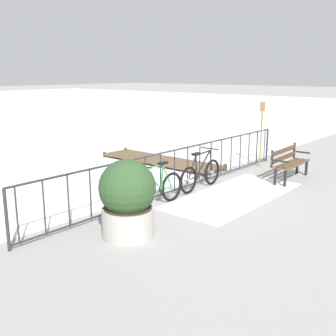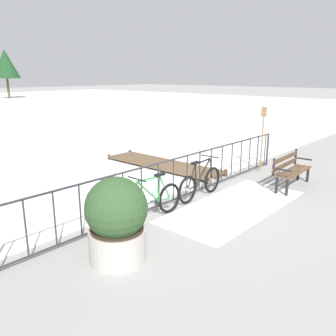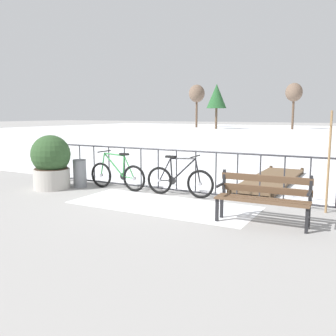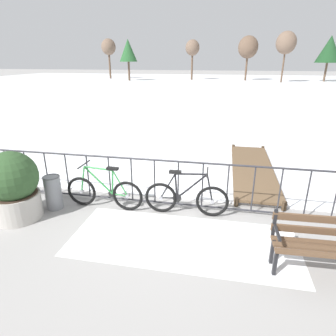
{
  "view_description": "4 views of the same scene",
  "coord_description": "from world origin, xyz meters",
  "px_view_note": "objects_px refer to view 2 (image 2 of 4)",
  "views": [
    {
      "loc": [
        -7.55,
        -5.91,
        2.81
      ],
      "look_at": [
        -0.81,
        -0.26,
        0.76
      ],
      "focal_mm": 43.67,
      "sensor_mm": 36.0,
      "label": 1
    },
    {
      "loc": [
        -6.13,
        -5.04,
        2.9
      ],
      "look_at": [
        -0.06,
        0.34,
        0.75
      ],
      "focal_mm": 37.51,
      "sensor_mm": 36.0,
      "label": 2
    },
    {
      "loc": [
        4.3,
        -7.86,
        1.91
      ],
      "look_at": [
        0.18,
        -0.29,
        0.65
      ],
      "focal_mm": 39.54,
      "sensor_mm": 36.0,
      "label": 3
    },
    {
      "loc": [
        1.11,
        -5.46,
        3.01
      ],
      "look_at": [
        0.01,
        0.12,
        0.84
      ],
      "focal_mm": 30.75,
      "sensor_mm": 36.0,
      "label": 4
    }
  ],
  "objects_px": {
    "park_bench": "(290,168)",
    "planter_with_shrub": "(117,220)",
    "bicycle_near_railing": "(200,183)",
    "oar_upright": "(262,135)",
    "bicycle_second": "(152,203)",
    "trash_bin": "(120,221)"
  },
  "relations": [
    {
      "from": "planter_with_shrub",
      "to": "trash_bin",
      "type": "height_order",
      "value": "planter_with_shrub"
    },
    {
      "from": "park_bench",
      "to": "planter_with_shrub",
      "type": "height_order",
      "value": "planter_with_shrub"
    },
    {
      "from": "bicycle_near_railing",
      "to": "trash_bin",
      "type": "bearing_deg",
      "value": -174.21
    },
    {
      "from": "bicycle_near_railing",
      "to": "oar_upright",
      "type": "distance_m",
      "value": 3.28
    },
    {
      "from": "trash_bin",
      "to": "oar_upright",
      "type": "bearing_deg",
      "value": 3.14
    },
    {
      "from": "planter_with_shrub",
      "to": "trash_bin",
      "type": "bearing_deg",
      "value": 45.53
    },
    {
      "from": "bicycle_second",
      "to": "trash_bin",
      "type": "xyz_separation_m",
      "value": [
        -1.05,
        -0.22,
        0.0
      ]
    },
    {
      "from": "bicycle_near_railing",
      "to": "trash_bin",
      "type": "relative_size",
      "value": 2.34
    },
    {
      "from": "bicycle_second",
      "to": "oar_upright",
      "type": "height_order",
      "value": "oar_upright"
    },
    {
      "from": "bicycle_near_railing",
      "to": "oar_upright",
      "type": "height_order",
      "value": "oar_upright"
    },
    {
      "from": "trash_bin",
      "to": "planter_with_shrub",
      "type": "bearing_deg",
      "value": -134.47
    },
    {
      "from": "bicycle_second",
      "to": "bicycle_near_railing",
      "type": "bearing_deg",
      "value": 2.09
    },
    {
      "from": "bicycle_second",
      "to": "planter_with_shrub",
      "type": "distance_m",
      "value": 1.74
    },
    {
      "from": "bicycle_near_railing",
      "to": "planter_with_shrub",
      "type": "relative_size",
      "value": 1.23
    },
    {
      "from": "park_bench",
      "to": "trash_bin",
      "type": "relative_size",
      "value": 2.21
    },
    {
      "from": "bicycle_near_railing",
      "to": "planter_with_shrub",
      "type": "height_order",
      "value": "planter_with_shrub"
    },
    {
      "from": "bicycle_near_railing",
      "to": "planter_with_shrub",
      "type": "bearing_deg",
      "value": -166.51
    },
    {
      "from": "bicycle_near_railing",
      "to": "park_bench",
      "type": "xyz_separation_m",
      "value": [
        2.28,
        -1.26,
        0.14
      ]
    },
    {
      "from": "bicycle_second",
      "to": "oar_upright",
      "type": "distance_m",
      "value": 4.99
    },
    {
      "from": "bicycle_near_railing",
      "to": "trash_bin",
      "type": "height_order",
      "value": "bicycle_near_railing"
    },
    {
      "from": "bicycle_second",
      "to": "trash_bin",
      "type": "relative_size",
      "value": 2.34
    },
    {
      "from": "planter_with_shrub",
      "to": "trash_bin",
      "type": "relative_size",
      "value": 1.89
    }
  ]
}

